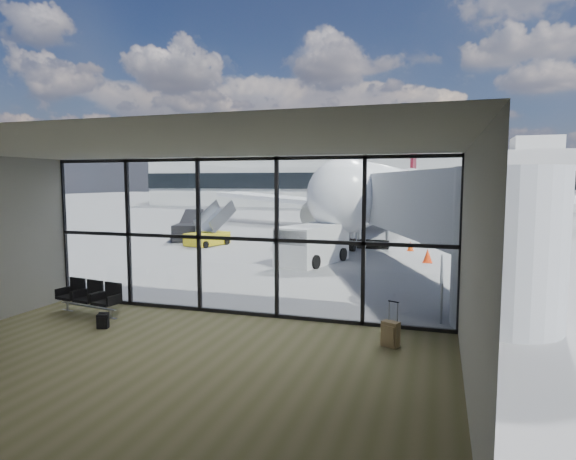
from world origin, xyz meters
The scene contains 21 objects.
ground centered at (0.00, 40.00, 0.00)m, with size 220.00×220.00×0.00m, color slate.
lounge_shell centered at (0.00, -4.80, 2.65)m, with size 12.02×8.01×4.51m.
glass_curtain_wall centered at (0.00, 0.00, 2.25)m, with size 12.10×0.12×4.50m.
jet_bridge centered at (4.90, 7.07, 2.76)m, with size 8.00×16.50×4.33m.
apron_railing centered at (5.60, 3.50, 0.72)m, with size 0.06×5.46×1.11m.
far_terminal centered at (-0.59, 61.97, 4.21)m, with size 80.00×12.20×11.00m.
tree_0 centered at (-45.00, 72.00, 4.63)m, with size 4.95×4.95×7.12m.
tree_1 centered at (-39.00, 72.00, 5.25)m, with size 5.61×5.61×8.07m.
tree_2 centered at (-33.00, 72.00, 5.88)m, with size 6.27×6.27×9.03m.
tree_3 centered at (-27.00, 72.00, 4.63)m, with size 4.95×4.95×7.12m.
tree_4 centered at (-21.00, 72.00, 5.25)m, with size 5.61×5.61×8.07m.
tree_5 centered at (-15.00, 72.00, 5.88)m, with size 6.27×6.27×9.03m.
seating_row centered at (-4.08, -1.19, 0.53)m, with size 2.15×0.93×0.96m.
backpack centered at (-2.80, -2.31, 0.20)m, with size 0.32×0.31×0.42m.
suitcase centered at (4.47, -1.51, 0.32)m, with size 0.45×0.39×1.07m.
airliner centered at (1.67, 28.46, 3.04)m, with size 33.40×38.69×9.96m.
service_van centered at (-0.20, 9.15, 0.92)m, with size 2.80×4.43×1.78m.
belt_loader centered at (-10.14, 15.35, 0.64)m, with size 2.62×4.37×1.91m.
mobile_stairs centered at (-7.80, 13.55, 0.51)m, with size 2.24×3.32×2.14m.
traffic_cone_b centered at (4.00, 14.77, 0.26)m, with size 0.38×0.38×0.54m.
traffic_cone_c centered at (5.00, 11.00, 0.31)m, with size 0.46×0.46×0.66m.
Camera 1 is at (5.46, -12.49, 3.80)m, focal length 30.00 mm.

